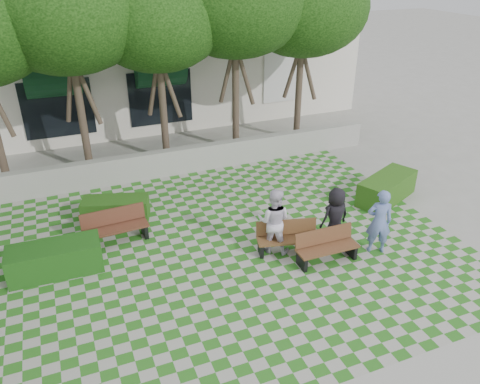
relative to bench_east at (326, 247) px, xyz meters
name	(u,v)px	position (x,y,z in m)	size (l,w,h in m)	color
ground	(244,273)	(-2.10, 0.29, -0.40)	(90.00, 90.00, 0.00)	gray
lawn	(230,251)	(-2.10, 1.29, -0.40)	(12.00, 12.00, 0.00)	#2B721E
retaining_wall	(176,161)	(-2.10, 6.49, 0.05)	(15.00, 0.36, 0.90)	#9E9B93
bench_east	(326,247)	(0.00, 0.00, 0.00)	(1.60, 0.55, 0.84)	#57331D
bench_mid	(287,238)	(-0.72, 0.74, 0.00)	(1.66, 0.90, 0.83)	brown
bench_west	(115,227)	(-4.75, 2.89, 0.03)	(1.73, 0.67, 0.89)	#512A1B
hedge_east	(387,188)	(3.48, 2.11, -0.01)	(2.23, 0.89, 0.78)	#244F15
hedge_midleft	(116,209)	(-4.57, 4.07, -0.08)	(1.87, 0.75, 0.66)	#1F4913
hedge_west	(55,259)	(-6.32, 2.04, -0.03)	(2.16, 0.86, 0.76)	#174612
person_blue	(379,222)	(1.42, -0.13, 0.48)	(0.65, 0.42, 1.77)	#687CBE
person_dark	(335,217)	(0.60, 0.61, 0.41)	(0.79, 0.51, 1.62)	black
person_white	(274,221)	(-1.04, 0.91, 0.48)	(0.86, 0.67, 1.77)	white
tree_row	(104,22)	(-3.97, 6.25, 4.78)	(17.70, 13.40, 7.41)	#47382B
building	(149,56)	(-1.17, 14.37, 2.11)	(18.00, 8.92, 5.15)	silver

